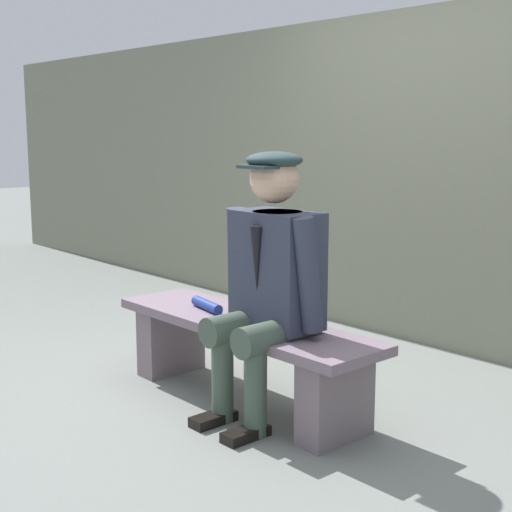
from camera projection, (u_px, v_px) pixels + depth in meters
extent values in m
plane|color=slate|center=(243.00, 401.00, 3.93)|extent=(30.00, 30.00, 0.00)
cube|color=slate|center=(243.00, 324.00, 3.86)|extent=(1.67, 0.45, 0.05)
cube|color=slate|center=(335.00, 399.00, 3.42)|extent=(0.16, 0.39, 0.40)
cube|color=slate|center=(171.00, 339.00, 4.38)|extent=(0.16, 0.39, 0.40)
cube|color=#313648|center=(277.00, 269.00, 3.62)|extent=(0.44, 0.26, 0.57)
cylinder|color=#1E2338|center=(277.00, 217.00, 3.57)|extent=(0.24, 0.24, 0.06)
cone|color=black|center=(257.00, 259.00, 3.52)|extent=(0.07, 0.07, 0.32)
sphere|color=#DBAD8C|center=(274.00, 179.00, 3.53)|extent=(0.24, 0.24, 0.24)
ellipsoid|color=#263839|center=(274.00, 160.00, 3.51)|extent=(0.27, 0.27, 0.08)
cube|color=#263839|center=(258.00, 167.00, 3.45)|extent=(0.19, 0.11, 0.02)
cylinder|color=#415144|center=(275.00, 336.00, 3.49)|extent=(0.15, 0.44, 0.15)
cylinder|color=#415144|center=(255.00, 389.00, 3.45)|extent=(0.11, 0.11, 0.47)
cube|color=black|center=(246.00, 434.00, 3.45)|extent=(0.10, 0.24, 0.05)
cylinder|color=#313648|center=(308.00, 275.00, 3.40)|extent=(0.11, 0.18, 0.55)
cylinder|color=#415144|center=(242.00, 325.00, 3.67)|extent=(0.15, 0.44, 0.15)
cylinder|color=#415144|center=(223.00, 376.00, 3.63)|extent=(0.11, 0.11, 0.47)
cube|color=black|center=(213.00, 419.00, 3.63)|extent=(0.10, 0.24, 0.05)
cylinder|color=#313648|center=(238.00, 261.00, 3.77)|extent=(0.11, 0.13, 0.55)
cylinder|color=navy|center=(207.00, 305.00, 4.05)|extent=(0.28, 0.11, 0.06)
cube|color=gray|center=(440.00, 179.00, 4.87)|extent=(12.00, 0.24, 2.22)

